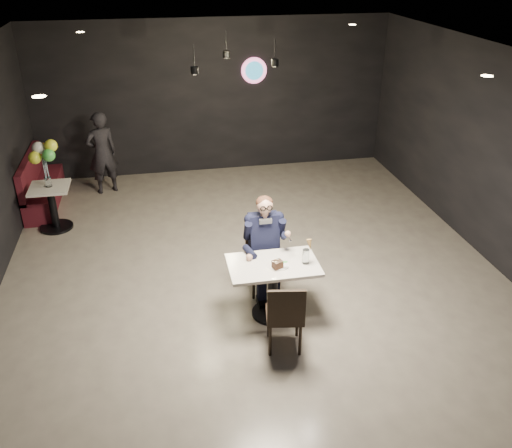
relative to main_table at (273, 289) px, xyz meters
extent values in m
plane|color=gray|center=(-0.06, 0.62, -0.38)|extent=(9.00, 9.00, 0.00)
cube|color=black|center=(-0.06, 2.62, 2.51)|extent=(1.40, 1.20, 0.36)
cube|color=white|center=(0.00, 0.00, 0.00)|extent=(1.10, 0.70, 0.75)
cube|color=black|center=(0.00, 0.55, 0.09)|extent=(0.42, 0.46, 0.92)
cube|color=black|center=(0.00, -0.62, 0.09)|extent=(0.49, 0.52, 0.92)
cube|color=black|center=(0.00, 0.55, 0.34)|extent=(0.60, 0.80, 1.44)
cylinder|color=white|center=(0.08, -0.07, 0.38)|extent=(0.20, 0.20, 0.01)
cube|color=black|center=(0.03, -0.11, 0.43)|extent=(0.14, 0.13, 0.08)
ellipsoid|color=green|center=(0.12, -0.13, 0.47)|extent=(0.06, 0.04, 0.01)
cylinder|color=silver|center=(0.39, -0.06, 0.47)|extent=(0.08, 0.08, 0.19)
cone|color=#B4894A|center=(0.43, -0.05, 0.62)|extent=(0.08, 0.08, 0.13)
cube|color=#420E19|center=(-3.31, 3.98, 0.08)|extent=(0.46, 1.83, 0.92)
cube|color=white|center=(-3.01, 2.98, 0.01)|extent=(0.61, 0.61, 0.77)
cylinder|color=silver|center=(-3.01, 2.98, 0.45)|extent=(0.11, 0.11, 0.16)
cube|color=yellow|center=(-3.01, 2.98, 0.82)|extent=(0.36, 0.36, 0.59)
imported|color=black|center=(-2.26, 4.36, 0.40)|extent=(0.66, 0.54, 1.54)
camera|label=1|loc=(-1.28, -5.46, 3.84)|focal=38.00mm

